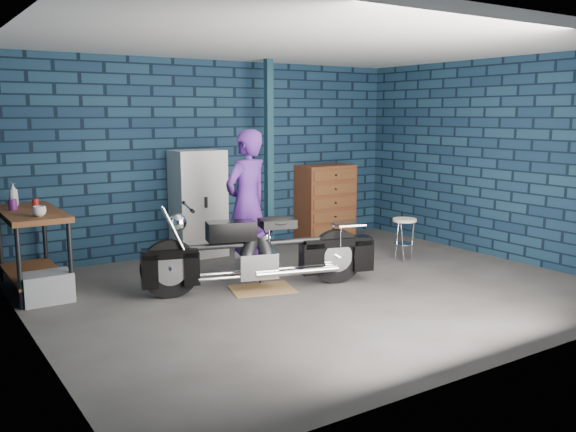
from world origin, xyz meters
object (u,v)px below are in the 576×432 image
(person, at_px, (247,204))
(storage_bin, at_px, (47,287))
(locker, at_px, (198,204))
(motorcycle, at_px, (262,246))
(shop_stool, at_px, (404,240))
(workbench, at_px, (33,251))
(tool_chest, at_px, (326,202))

(person, xyz_separation_m, storage_bin, (-2.30, 0.21, -0.73))
(locker, bearing_deg, person, -87.45)
(motorcycle, xyz_separation_m, storage_bin, (-2.13, 0.83, -0.34))
(shop_stool, bearing_deg, locker, 141.36)
(person, height_order, locker, person)
(workbench, xyz_separation_m, tool_chest, (4.45, 0.55, 0.13))
(person, bearing_deg, locker, -104.70)
(storage_bin, relative_size, shop_stool, 0.87)
(person, distance_m, locker, 1.27)
(workbench, height_order, shop_stool, workbench)
(motorcycle, xyz_separation_m, person, (0.16, 0.62, 0.39))
(tool_chest, bearing_deg, motorcycle, -140.59)
(locker, height_order, shop_stool, locker)
(workbench, distance_m, storage_bin, 0.58)
(person, xyz_separation_m, shop_stool, (2.14, -0.49, -0.60))
(shop_stool, bearing_deg, motorcycle, -176.71)
(motorcycle, height_order, shop_stool, motorcycle)
(tool_chest, relative_size, shop_stool, 2.03)
(motorcycle, distance_m, locker, 1.90)
(storage_bin, height_order, tool_chest, tool_chest)
(person, bearing_deg, tool_chest, -166.56)
(person, xyz_separation_m, locker, (-0.06, 1.26, -0.15))
(person, bearing_deg, storage_bin, -22.56)
(locker, distance_m, tool_chest, 2.19)
(workbench, relative_size, storage_bin, 2.79)
(tool_chest, bearing_deg, workbench, -172.94)
(motorcycle, bearing_deg, storage_bin, 174.03)
(workbench, relative_size, locker, 0.95)
(storage_bin, height_order, locker, locker)
(workbench, distance_m, tool_chest, 4.48)
(workbench, height_order, person, person)
(tool_chest, height_order, shop_stool, tool_chest)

